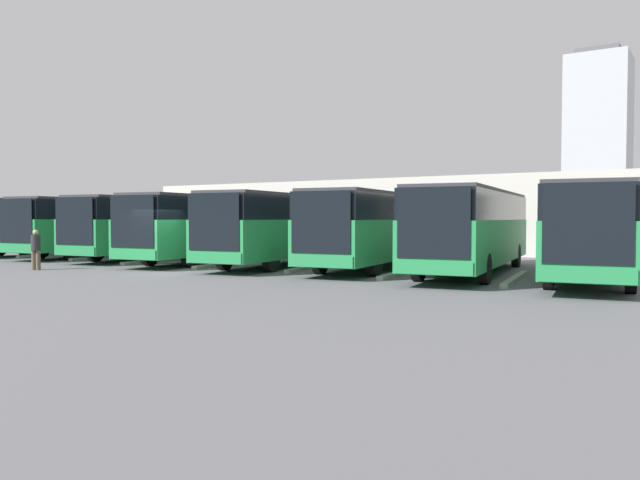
% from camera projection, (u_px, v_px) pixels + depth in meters
% --- Properties ---
extents(ground_plane, '(600.00, 600.00, 0.00)m').
position_uv_depth(ground_plane, '(165.00, 272.00, 25.13)').
color(ground_plane, '#5B5B60').
extents(bus_0, '(4.19, 12.71, 3.22)m').
position_uv_depth(bus_0, '(592.00, 228.00, 21.80)').
color(bus_0, '#238447').
rests_on(bus_0, ground_plane).
extents(curb_divider_0, '(0.96, 5.32, 0.15)m').
position_uv_depth(curb_divider_0, '(515.00, 279.00, 21.47)').
color(curb_divider_0, '#9E9E99').
rests_on(curb_divider_0, ground_plane).
extents(bus_1, '(4.19, 12.71, 3.22)m').
position_uv_depth(bus_1, '(474.00, 227.00, 24.21)').
color(bus_1, '#238447').
rests_on(bus_1, ground_plane).
extents(curb_divider_1, '(0.96, 5.32, 0.15)m').
position_uv_depth(curb_divider_1, '(402.00, 272.00, 23.87)').
color(curb_divider_1, '#9E9E99').
rests_on(curb_divider_1, ground_plane).
extents(bus_2, '(4.19, 12.71, 3.22)m').
position_uv_depth(bus_2, '(380.00, 226.00, 26.95)').
color(bus_2, '#238447').
rests_on(bus_2, ground_plane).
extents(curb_divider_2, '(0.96, 5.32, 0.15)m').
position_uv_depth(curb_divider_2, '(316.00, 267.00, 26.61)').
color(curb_divider_2, '#9E9E99').
rests_on(curb_divider_2, ground_plane).
extents(bus_3, '(4.19, 12.71, 3.22)m').
position_uv_depth(bus_3, '(291.00, 226.00, 28.74)').
color(bus_3, '#238447').
rests_on(bus_3, ground_plane).
extents(curb_divider_3, '(0.96, 5.32, 0.15)m').
position_uv_depth(curb_divider_3, '(229.00, 264.00, 28.40)').
color(curb_divider_3, '#9E9E99').
rests_on(curb_divider_3, ground_plane).
extents(bus_4, '(4.19, 12.71, 3.22)m').
position_uv_depth(bus_4, '(219.00, 225.00, 30.94)').
color(bus_4, '#238447').
rests_on(bus_4, ground_plane).
extents(curb_divider_4, '(0.96, 5.32, 0.15)m').
position_uv_depth(curb_divider_4, '(160.00, 260.00, 30.61)').
color(curb_divider_4, '#9E9E99').
rests_on(curb_divider_4, ground_plane).
extents(bus_5, '(4.19, 12.71, 3.22)m').
position_uv_depth(bus_5, '(164.00, 225.00, 33.60)').
color(bus_5, '#238447').
rests_on(bus_5, ground_plane).
extents(curb_divider_5, '(0.96, 5.32, 0.15)m').
position_uv_depth(curb_divider_5, '(109.00, 257.00, 33.27)').
color(curb_divider_5, '#9E9E99').
rests_on(curb_divider_5, ground_plane).
extents(bus_6, '(4.19, 12.71, 3.22)m').
position_uv_depth(bus_6, '(109.00, 224.00, 35.80)').
color(bus_6, '#238447').
rests_on(bus_6, ground_plane).
extents(curb_divider_6, '(0.96, 5.32, 0.15)m').
position_uv_depth(curb_divider_6, '(58.00, 254.00, 35.46)').
color(curb_divider_6, '#9E9E99').
rests_on(curb_divider_6, ground_plane).
extents(bus_7, '(4.19, 12.71, 3.22)m').
position_uv_depth(bus_7, '(66.00, 224.00, 38.33)').
color(bus_7, '#238447').
rests_on(bus_7, ground_plane).
extents(pedestrian, '(0.48, 0.48, 1.68)m').
position_uv_depth(pedestrian, '(36.00, 248.00, 25.86)').
color(pedestrian, brown).
rests_on(pedestrian, ground_plane).
extents(station_building, '(36.33, 15.33, 4.64)m').
position_uv_depth(station_building, '(408.00, 215.00, 44.69)').
color(station_building, beige).
rests_on(station_building, ground_plane).
extents(office_tower, '(21.91, 21.91, 65.03)m').
position_uv_depth(office_tower, '(598.00, 139.00, 235.49)').
color(office_tower, '#ADB2B7').
rests_on(office_tower, ground_plane).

